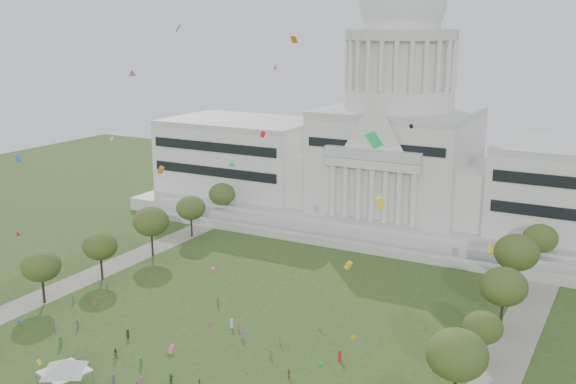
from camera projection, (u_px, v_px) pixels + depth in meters
name	position (u px, v px, depth m)	size (l,w,h in m)	color
capitol	(397.00, 149.00, 201.86)	(160.00, 64.50, 91.30)	#B8B5AD
path_left	(78.00, 281.00, 157.95)	(8.00, 160.00, 0.04)	gray
path_right	(496.00, 381.00, 113.65)	(8.00, 160.00, 0.04)	gray
row_tree_l_2	(41.00, 266.00, 143.70)	(8.42, 8.42, 11.97)	black
row_tree_r_2	(457.00, 355.00, 102.38)	(9.55, 9.55, 13.58)	black
row_tree_l_3	(100.00, 246.00, 157.53)	(8.12, 8.12, 11.55)	black
row_tree_r_3	(483.00, 328.00, 117.45)	(7.01, 7.01, 9.98)	black
row_tree_l_4	(151.00, 222.00, 173.05)	(9.29, 9.29, 13.21)	black
row_tree_r_4	(504.00, 287.00, 130.04)	(9.19, 9.19, 13.06)	black
row_tree_l_5	(191.00, 208.00, 189.68)	(8.33, 8.33, 11.85)	black
row_tree_r_5	(517.00, 253.00, 147.69)	(9.82, 9.82, 13.96)	black
row_tree_l_6	(222.00, 194.00, 205.96)	(8.19, 8.19, 11.64)	black
row_tree_r_6	(540.00, 238.00, 162.21)	(8.42, 8.42, 11.97)	black
event_tent	(64.00, 365.00, 110.71)	(11.01, 11.01, 5.20)	#4C4C4C
person_4	(199.00, 383.00, 111.28)	(0.93, 0.51, 1.58)	#33723F
person_5	(171.00, 379.00, 112.35)	(1.73, 0.68, 1.86)	#33723F
person_8	(116.00, 353.00, 121.37)	(0.92, 0.56, 1.88)	#4C4C51
person_10	(289.00, 373.00, 114.33)	(1.02, 0.56, 1.75)	olive
distant_crowd	(149.00, 337.00, 127.87)	(61.86, 39.70, 1.91)	#33723F
kite_swarm	(211.00, 211.00, 113.02)	(80.71, 109.23, 55.53)	black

